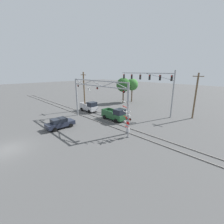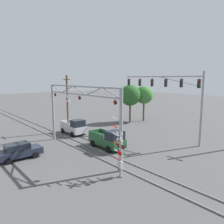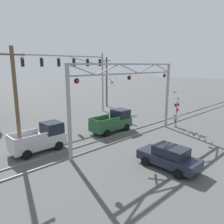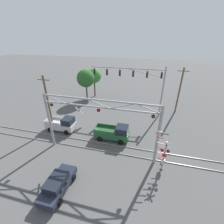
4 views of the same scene
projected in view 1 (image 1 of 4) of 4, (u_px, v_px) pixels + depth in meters
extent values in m
plane|color=#4C4C4C|center=(8.00, 150.00, 16.58)|extent=(200.00, 200.00, 0.00)
cube|color=gray|center=(100.00, 122.00, 25.46)|extent=(80.00, 0.08, 0.10)
cube|color=gray|center=(106.00, 120.00, 26.43)|extent=(80.00, 0.08, 0.10)
cylinder|color=gray|center=(77.00, 97.00, 28.73)|extent=(0.29, 0.29, 7.05)
cylinder|color=gray|center=(128.00, 109.00, 19.96)|extent=(0.29, 0.29, 7.05)
cube|color=gray|center=(97.00, 86.00, 23.64)|extent=(13.00, 0.14, 0.14)
cube|color=gray|center=(97.00, 81.00, 23.43)|extent=(13.00, 0.14, 0.14)
cube|color=gray|center=(79.00, 82.00, 27.04)|extent=(2.57, 0.08, 0.88)
cube|color=gray|center=(88.00, 82.00, 25.29)|extent=(2.57, 0.08, 0.88)
cube|color=gray|center=(97.00, 83.00, 23.54)|extent=(2.57, 0.08, 0.88)
cube|color=gray|center=(108.00, 84.00, 21.78)|extent=(2.57, 0.08, 0.88)
cube|color=gray|center=(121.00, 85.00, 20.03)|extent=(2.57, 0.08, 0.88)
cylinder|color=black|center=(78.00, 86.00, 27.61)|extent=(0.38, 0.10, 0.38)
sphere|color=red|center=(78.00, 86.00, 27.56)|extent=(0.18, 0.18, 0.18)
cylinder|color=gray|center=(78.00, 84.00, 27.55)|extent=(0.04, 0.04, 0.10)
cylinder|color=black|center=(97.00, 88.00, 23.74)|extent=(0.38, 0.10, 0.38)
sphere|color=red|center=(97.00, 88.00, 23.69)|extent=(0.18, 0.18, 0.18)
cylinder|color=gray|center=(97.00, 87.00, 23.68)|extent=(0.04, 0.04, 0.10)
cylinder|color=black|center=(124.00, 92.00, 19.87)|extent=(0.38, 0.10, 0.38)
sphere|color=red|center=(124.00, 92.00, 19.82)|extent=(0.18, 0.18, 0.18)
cylinder|color=gray|center=(124.00, 90.00, 19.80)|extent=(0.04, 0.04, 0.10)
cube|color=white|center=(89.00, 89.00, 25.28)|extent=(0.88, 0.03, 0.88)
cube|color=white|center=(89.00, 89.00, 25.28)|extent=(0.88, 0.03, 0.88)
cylinder|color=black|center=(88.00, 89.00, 25.26)|extent=(0.04, 0.04, 0.02)
cylinder|color=gray|center=(128.00, 124.00, 19.31)|extent=(0.16, 0.16, 3.64)
cylinder|color=#59595B|center=(128.00, 137.00, 19.79)|extent=(0.35, 0.35, 0.10)
cube|color=white|center=(128.00, 113.00, 18.85)|extent=(0.78, 0.03, 0.78)
cube|color=white|center=(128.00, 113.00, 18.85)|extent=(0.78, 0.03, 0.78)
cylinder|color=black|center=(128.00, 113.00, 18.83)|extent=(0.04, 0.04, 0.02)
cylinder|color=black|center=(127.00, 118.00, 19.32)|extent=(0.32, 0.09, 0.32)
sphere|color=red|center=(126.00, 118.00, 19.28)|extent=(0.16, 0.16, 0.16)
cylinder|color=black|center=(130.00, 119.00, 18.93)|extent=(0.32, 0.09, 0.32)
sphere|color=red|center=(130.00, 119.00, 18.89)|extent=(0.16, 0.16, 0.16)
cube|color=gray|center=(128.00, 119.00, 19.12)|extent=(0.64, 0.06, 0.06)
cube|color=red|center=(128.00, 123.00, 19.20)|extent=(0.44, 0.02, 0.32)
cube|color=#B2B2B7|center=(128.00, 130.00, 19.52)|extent=(0.36, 0.28, 0.56)
cylinder|color=red|center=(127.00, 127.00, 19.60)|extent=(0.68, 0.09, 0.20)
cylinder|color=white|center=(126.00, 122.00, 19.50)|extent=(0.68, 0.09, 0.20)
cylinder|color=red|center=(126.00, 117.00, 19.40)|extent=(0.68, 0.09, 0.20)
cylinder|color=white|center=(125.00, 112.00, 19.31)|extent=(0.68, 0.09, 0.20)
cylinder|color=red|center=(125.00, 107.00, 19.21)|extent=(0.68, 0.09, 0.20)
cylinder|color=white|center=(124.00, 101.00, 19.11)|extent=(0.68, 0.09, 0.20)
cube|color=#3F3F42|center=(127.00, 132.00, 19.69)|extent=(0.24, 0.12, 0.36)
cylinder|color=gray|center=(173.00, 95.00, 27.04)|extent=(0.24, 0.24, 8.62)
cube|color=gray|center=(145.00, 73.00, 30.29)|extent=(12.28, 0.14, 0.14)
cube|color=gray|center=(159.00, 77.00, 28.33)|extent=(6.16, 0.08, 1.28)
cylinder|color=gray|center=(124.00, 74.00, 34.22)|extent=(0.04, 0.04, 0.30)
cube|color=black|center=(124.00, 76.00, 34.39)|extent=(0.30, 0.26, 1.01)
sphere|color=red|center=(124.00, 75.00, 34.18)|extent=(0.18, 0.18, 0.18)
cylinder|color=gray|center=(132.00, 74.00, 32.66)|extent=(0.04, 0.04, 0.30)
cube|color=black|center=(132.00, 77.00, 32.84)|extent=(0.30, 0.26, 1.01)
sphere|color=red|center=(131.00, 75.00, 32.62)|extent=(0.18, 0.18, 0.18)
cylinder|color=gray|center=(140.00, 74.00, 31.11)|extent=(0.04, 0.04, 0.30)
cube|color=black|center=(140.00, 77.00, 31.28)|extent=(0.30, 0.26, 1.01)
sphere|color=red|center=(140.00, 75.00, 31.07)|extent=(0.18, 0.18, 0.18)
cylinder|color=gray|center=(150.00, 74.00, 29.55)|extent=(0.04, 0.04, 0.30)
cube|color=black|center=(150.00, 77.00, 29.72)|extent=(0.30, 0.26, 1.01)
sphere|color=red|center=(149.00, 75.00, 29.51)|extent=(0.18, 0.18, 0.18)
cylinder|color=gray|center=(160.00, 74.00, 27.99)|extent=(0.04, 0.04, 0.30)
cube|color=black|center=(160.00, 78.00, 28.17)|extent=(0.30, 0.26, 1.01)
sphere|color=red|center=(160.00, 76.00, 27.96)|extent=(0.18, 0.18, 0.18)
cylinder|color=gray|center=(172.00, 74.00, 26.44)|extent=(0.04, 0.04, 0.30)
cube|color=black|center=(172.00, 78.00, 26.61)|extent=(0.30, 0.26, 1.01)
sphere|color=red|center=(172.00, 76.00, 26.40)|extent=(0.18, 0.18, 0.18)
cube|color=#23512D|center=(114.00, 115.00, 26.64)|extent=(4.65, 1.81, 0.93)
cube|color=black|center=(119.00, 112.00, 25.43)|extent=(1.57, 1.66, 0.91)
cube|color=#23512D|center=(107.00, 112.00, 26.49)|extent=(2.69, 0.08, 0.41)
cube|color=#23512D|center=(114.00, 110.00, 27.65)|extent=(2.69, 0.08, 0.41)
cube|color=#23512D|center=(105.00, 109.00, 28.03)|extent=(0.10, 1.73, 0.41)
cylinder|color=black|center=(116.00, 121.00, 25.15)|extent=(0.72, 0.24, 0.72)
cylinder|color=black|center=(123.00, 118.00, 26.39)|extent=(0.72, 0.24, 0.72)
cylinder|color=black|center=(104.00, 117.00, 27.14)|extent=(0.72, 0.24, 0.72)
cylinder|color=black|center=(112.00, 115.00, 28.38)|extent=(0.72, 0.24, 0.72)
cube|color=#B7B7BC|center=(89.00, 107.00, 32.32)|extent=(4.34, 1.81, 0.93)
cube|color=black|center=(92.00, 104.00, 31.19)|extent=(1.46, 1.66, 0.91)
cube|color=#B7B7BC|center=(83.00, 104.00, 32.13)|extent=(2.48, 0.08, 0.41)
cube|color=#B7B7BC|center=(90.00, 103.00, 33.30)|extent=(2.48, 0.08, 0.41)
cube|color=#B7B7BC|center=(83.00, 103.00, 33.61)|extent=(0.10, 1.73, 0.41)
cylinder|color=black|center=(89.00, 111.00, 30.90)|extent=(0.72, 0.24, 0.72)
cylinder|color=black|center=(96.00, 110.00, 32.13)|extent=(0.72, 0.24, 0.72)
cylinder|color=black|center=(82.00, 109.00, 32.76)|extent=(0.72, 0.24, 0.72)
cylinder|color=black|center=(89.00, 108.00, 33.99)|extent=(0.72, 0.24, 0.72)
cube|color=#1E2333|center=(60.00, 124.00, 22.84)|extent=(1.72, 4.22, 0.64)
cube|color=black|center=(59.00, 120.00, 22.56)|extent=(1.46, 2.19, 0.61)
cylinder|color=black|center=(65.00, 123.00, 24.38)|extent=(0.24, 0.61, 0.61)
cylinder|color=black|center=(71.00, 125.00, 23.18)|extent=(0.24, 0.61, 0.61)
cylinder|color=black|center=(50.00, 127.00, 22.67)|extent=(0.24, 0.61, 0.61)
cylinder|color=black|center=(55.00, 130.00, 21.47)|extent=(0.24, 0.61, 0.61)
cylinder|color=brown|center=(84.00, 92.00, 32.43)|extent=(0.28, 0.28, 8.24)
cube|color=brown|center=(83.00, 75.00, 31.49)|extent=(1.80, 0.12, 0.12)
cylinder|color=silver|center=(81.00, 74.00, 32.03)|extent=(0.08, 0.08, 0.12)
cylinder|color=silver|center=(86.00, 74.00, 30.90)|extent=(0.08, 0.08, 0.12)
cylinder|color=brown|center=(195.00, 96.00, 26.64)|extent=(0.28, 0.28, 8.15)
cube|color=brown|center=(198.00, 76.00, 25.71)|extent=(1.80, 0.12, 0.12)
cylinder|color=silver|center=(193.00, 76.00, 26.25)|extent=(0.08, 0.08, 0.12)
cylinder|color=silver|center=(204.00, 76.00, 25.12)|extent=(0.08, 0.08, 0.12)
cylinder|color=brown|center=(132.00, 95.00, 42.01)|extent=(0.32, 0.32, 3.68)
sphere|color=#387533|center=(132.00, 85.00, 41.22)|extent=(3.25, 3.25, 3.25)
cylinder|color=brown|center=(123.00, 96.00, 40.83)|extent=(0.32, 0.32, 3.53)
sphere|color=#265623|center=(123.00, 85.00, 40.01)|extent=(3.72, 3.72, 3.72)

